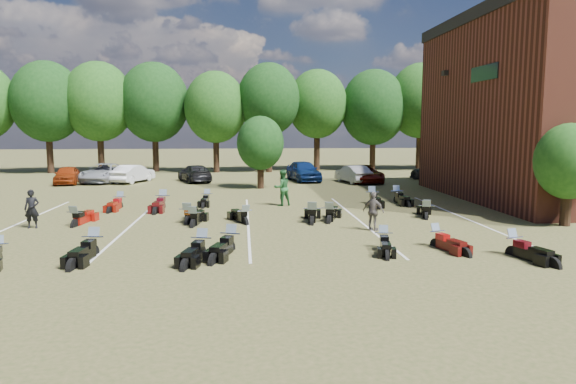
{
  "coord_description": "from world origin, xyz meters",
  "views": [
    {
      "loc": [
        -3.19,
        -19.46,
        4.21
      ],
      "look_at": [
        -1.13,
        4.0,
        1.2
      ],
      "focal_mm": 32.0,
      "sensor_mm": 36.0,
      "label": 1
    }
  ],
  "objects": [
    {
      "name": "motorcycle_15",
      "position": [
        -9.61,
        7.59,
        0.0
      ],
      "size": [
        0.89,
        2.2,
        1.19
      ],
      "primitive_type": null,
      "rotation": [
        0.0,
        0.0,
        -0.1
      ],
      "color": "maroon",
      "rests_on": "ground"
    },
    {
      "name": "tree_line",
      "position": [
        -1.0,
        29.0,
        6.31
      ],
      "size": [
        56.0,
        6.0,
        9.79
      ],
      "color": "black",
      "rests_on": "ground"
    },
    {
      "name": "car_5",
      "position": [
        5.08,
        18.5,
        0.66
      ],
      "size": [
        2.24,
        4.2,
        1.31
      ],
      "primitive_type": "imported",
      "rotation": [
        0.0,
        0.0,
        3.37
      ],
      "color": "#B5B5B0",
      "rests_on": "ground"
    },
    {
      "name": "motorcycle_12",
      "position": [
        -0.23,
        2.3,
        0.0
      ],
      "size": [
        1.16,
        2.58,
        1.39
      ],
      "primitive_type": null,
      "rotation": [
        0.0,
        0.0,
        2.99
      ],
      "color": "black",
      "rests_on": "ground"
    },
    {
      "name": "parking_lines",
      "position": [
        -3.0,
        3.0,
        0.01
      ],
      "size": [
        20.1,
        14.0,
        0.01
      ],
      "color": "silver",
      "rests_on": "ground"
    },
    {
      "name": "motorcycle_20",
      "position": [
        5.37,
        8.32,
        0.0
      ],
      "size": [
        0.86,
        2.37,
        1.3
      ],
      "primitive_type": null,
      "rotation": [
        0.0,
        0.0,
        0.05
      ],
      "color": "black",
      "rests_on": "ground"
    },
    {
      "name": "motorcycle_3",
      "position": [
        -4.58,
        -2.9,
        0.0
      ],
      "size": [
        1.2,
        2.35,
        1.25
      ],
      "primitive_type": null,
      "rotation": [
        0.0,
        0.0,
        -0.23
      ],
      "color": "black",
      "rests_on": "ground"
    },
    {
      "name": "motorcycle_14",
      "position": [
        -7.36,
        7.25,
        0.0
      ],
      "size": [
        0.92,
        2.47,
        1.35
      ],
      "primitive_type": null,
      "rotation": [
        0.0,
        0.0,
        -0.06
      ],
      "color": "#43090B",
      "rests_on": "ground"
    },
    {
      "name": "motorcycle_11",
      "position": [
        0.57,
        2.52,
        0.0
      ],
      "size": [
        1.45,
        2.48,
        1.32
      ],
      "primitive_type": null,
      "rotation": [
        0.0,
        0.0,
        2.83
      ],
      "color": "black",
      "rests_on": "ground"
    },
    {
      "name": "car_6",
      "position": [
        6.04,
        18.55,
        0.65
      ],
      "size": [
        2.29,
        4.76,
        1.31
      ],
      "primitive_type": "imported",
      "rotation": [
        0.0,
        0.0,
        -0.03
      ],
      "color": "#520D04",
      "rests_on": "ground"
    },
    {
      "name": "ground",
      "position": [
        0.0,
        0.0,
        0.0
      ],
      "size": [
        160.0,
        160.0,
        0.0
      ],
      "primitive_type": "plane",
      "color": "brown",
      "rests_on": "ground"
    },
    {
      "name": "young_tree_near_building",
      "position": [
        10.5,
        1.0,
        2.75
      ],
      "size": [
        2.8,
        2.8,
        4.16
      ],
      "color": "black",
      "rests_on": "ground"
    },
    {
      "name": "motorcycle_10",
      "position": [
        -5.32,
        2.13,
        0.0
      ],
      "size": [
        1.03,
        2.31,
        1.24
      ],
      "primitive_type": null,
      "rotation": [
        0.0,
        0.0,
        2.99
      ],
      "color": "black",
      "rests_on": "ground"
    },
    {
      "name": "motorcycle_2",
      "position": [
        -3.65,
        -2.34,
        0.0
      ],
      "size": [
        1.38,
        2.4,
        1.27
      ],
      "primitive_type": null,
      "rotation": [
        0.0,
        0.0,
        -0.31
      ],
      "color": "black",
      "rests_on": "ground"
    },
    {
      "name": "young_tree_midfield",
      "position": [
        -2.0,
        15.5,
        3.09
      ],
      "size": [
        3.2,
        3.2,
        4.7
      ],
      "color": "black",
      "rests_on": "ground"
    },
    {
      "name": "car_7",
      "position": [
        11.91,
        19.33,
        0.71
      ],
      "size": [
        3.63,
        5.26,
        1.41
      ],
      "primitive_type": "imported",
      "rotation": [
        0.0,
        0.0,
        3.52
      ],
      "color": "#333438",
      "rests_on": "ground"
    },
    {
      "name": "car_1",
      "position": [
        -11.5,
        20.1,
        0.67
      ],
      "size": [
        2.78,
        4.33,
        1.35
      ],
      "primitive_type": "imported",
      "rotation": [
        0.0,
        0.0,
        2.78
      ],
      "color": "silver",
      "rests_on": "ground"
    },
    {
      "name": "motorcycle_16",
      "position": [
        -5.18,
        8.66,
        0.0
      ],
      "size": [
        0.79,
        2.06,
        1.13
      ],
      "primitive_type": null,
      "rotation": [
        0.0,
        0.0,
        -0.07
      ],
      "color": "black",
      "rests_on": "ground"
    },
    {
      "name": "person_green",
      "position": [
        -1.12,
        7.68,
        0.96
      ],
      "size": [
        1.14,
        1.02,
        1.93
      ],
      "primitive_type": "imported",
      "rotation": [
        0.0,
        0.0,
        3.51
      ],
      "color": "#24602C",
      "rests_on": "ground"
    },
    {
      "name": "person_grey",
      "position": [
        2.06,
        0.68,
        0.8
      ],
      "size": [
        0.96,
        0.91,
        1.6
      ],
      "primitive_type": "imported",
      "rotation": [
        0.0,
        0.0,
        2.41
      ],
      "color": "#5F5751",
      "rests_on": "ground"
    },
    {
      "name": "car_0",
      "position": [
        -16.16,
        19.53,
        0.67
      ],
      "size": [
        2.25,
        4.13,
        1.33
      ],
      "primitive_type": "imported",
      "rotation": [
        0.0,
        0.0,
        0.18
      ],
      "color": "maroon",
      "rests_on": "ground"
    },
    {
      "name": "motorcycle_13",
      "position": [
        5.14,
        3.05,
        0.0
      ],
      "size": [
        1.3,
        2.37,
        1.26
      ],
      "primitive_type": null,
      "rotation": [
        0.0,
        0.0,
        2.87
      ],
      "color": "black",
      "rests_on": "ground"
    },
    {
      "name": "motorcycle_6",
      "position": [
        3.58,
        -2.29,
        0.0
      ],
      "size": [
        1.22,
        2.15,
        1.14
      ],
      "primitive_type": null,
      "rotation": [
        0.0,
        0.0,
        0.29
      ],
      "color": "#450B09",
      "rests_on": "ground"
    },
    {
      "name": "motorcycle_7",
      "position": [
        -10.31,
        2.59,
        0.0
      ],
      "size": [
        1.05,
        2.33,
        1.25
      ],
      "primitive_type": null,
      "rotation": [
        0.0,
        0.0,
        2.99
      ],
      "color": "maroon",
      "rests_on": "ground"
    },
    {
      "name": "motorcycle_4",
      "position": [
        1.64,
        -2.38,
        0.0
      ],
      "size": [
        1.01,
        2.09,
        1.12
      ],
      "primitive_type": null,
      "rotation": [
        0.0,
        0.0,
        -0.19
      ],
      "color": "black",
      "rests_on": "ground"
    },
    {
      "name": "motorcycle_19",
      "position": [
        3.84,
        7.87,
        0.0
      ],
      "size": [
        0.92,
        2.42,
        1.32
      ],
      "primitive_type": null,
      "rotation": [
        0.0,
        0.0,
        -0.07
      ],
      "color": "black",
      "rests_on": "ground"
    },
    {
      "name": "car_3",
      "position": [
        -6.89,
        20.17,
        0.64
      ],
      "size": [
        3.24,
        4.79,
        1.29
      ],
      "primitive_type": "imported",
      "rotation": [
        0.0,
        0.0,
        3.5
      ],
      "color": "black",
      "rests_on": "ground"
    },
    {
      "name": "person_black",
      "position": [
        -11.97,
        2.44,
        0.81
      ],
      "size": [
        0.62,
        0.44,
        1.62
      ],
      "primitive_type": "imported",
      "rotation": [
        0.0,
        0.0,
        0.09
      ],
      "color": "black",
      "rests_on": "ground"
    },
    {
      "name": "motorcycle_8",
      "position": [
        -5.62,
        2.75,
        0.0
      ],
      "size": [
        0.98,
        2.46,
        1.34
      ],
      "primitive_type": null,
      "rotation": [
        0.0,
        0.0,
        3.05
      ],
      "color": "black",
      "rests_on": "ground"
    },
    {
      "name": "car_4",
      "position": [
        1.49,
        20.01,
        0.8
      ],
      "size": [
        2.66,
        4.94,
        1.6
      ],
      "primitive_type": "imported",
      "rotation": [
        0.0,
        0.0,
        0.17
      ],
      "color": "#0B2053",
      "rests_on": "ground"
    },
    {
      "name": "car_2",
      "position": [
        -13.75,
        20.46,
        0.71
      ],
      "size": [
        2.97,
        5.35,
        1.42
      ],
      "primitive_type": "imported",
      "rotation": [
        0.0,
        0.0,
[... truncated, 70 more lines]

